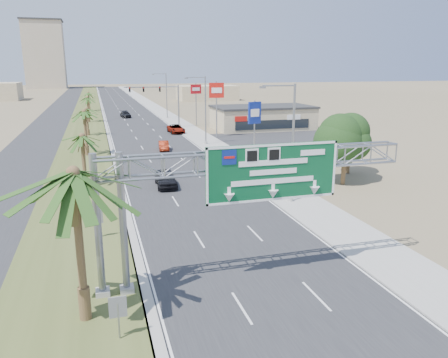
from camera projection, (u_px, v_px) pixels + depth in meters
road at (126, 110)px, 117.33m from camera, size 12.00×300.00×0.02m
sidewalk_right at (158, 109)px, 119.64m from camera, size 4.00×300.00×0.10m
median_grass at (88, 111)px, 114.59m from camera, size 7.00×300.00×0.12m
opposing_road at (59, 112)px, 112.69m from camera, size 8.00×300.00×0.02m
sign_gantry at (242, 172)px, 22.54m from camera, size 16.75×1.24×7.50m
palm_near at (73, 174)px, 18.31m from camera, size 5.70×5.70×8.35m
palm_row_b at (82, 137)px, 41.04m from camera, size 3.99×3.99×5.95m
palm_row_c at (84, 112)px, 55.72m from camera, size 3.99×3.99×6.75m
palm_row_d at (86, 110)px, 72.75m from camera, size 3.99×3.99×5.45m
palm_row_e at (87, 98)px, 90.24m from camera, size 3.99×3.99×6.15m
palm_row_f at (88, 93)px, 113.56m from camera, size 3.99×3.99×5.75m
streetlight_near at (290, 149)px, 36.38m from camera, size 3.27×0.44×10.00m
streetlight_mid at (204, 113)px, 64.26m from camera, size 3.27×0.44×10.00m
streetlight_far at (166, 97)px, 97.71m from camera, size 3.27×0.44×10.00m
signal_mast at (168, 102)px, 82.20m from camera, size 10.28×0.71×8.00m
store_building at (263, 118)px, 81.95m from camera, size 18.00×10.00×4.00m
oak_near at (346, 139)px, 42.24m from camera, size 4.50×4.50×6.80m
oak_far at (350, 139)px, 46.96m from camera, size 3.50×3.50×5.60m
median_signback_a at (118, 310)px, 18.20m from camera, size 0.75×0.08×2.08m
median_signback_b at (97, 219)px, 29.16m from camera, size 0.75×0.08×2.08m
tower_distant at (45, 55)px, 234.33m from camera, size 20.00×16.00×35.00m
building_distant_right at (207, 93)px, 152.78m from camera, size 20.00×12.00×5.00m
car_left_lane at (166, 178)px, 42.32m from camera, size 2.13×4.84×1.62m
car_mid_lane at (164, 146)px, 60.96m from camera, size 1.70×3.96×1.27m
car_right_lane at (176, 129)px, 76.80m from camera, size 2.67×5.36×1.46m
car_far at (125, 114)px, 100.38m from camera, size 2.39×5.04×1.42m
pole_sign_red_near at (217, 94)px, 70.40m from camera, size 2.42×0.63×9.06m
pole_sign_blue at (255, 114)px, 60.24m from camera, size 2.01×0.84×6.88m
pole_sign_red_far at (196, 92)px, 85.63m from camera, size 2.21×0.74×8.20m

